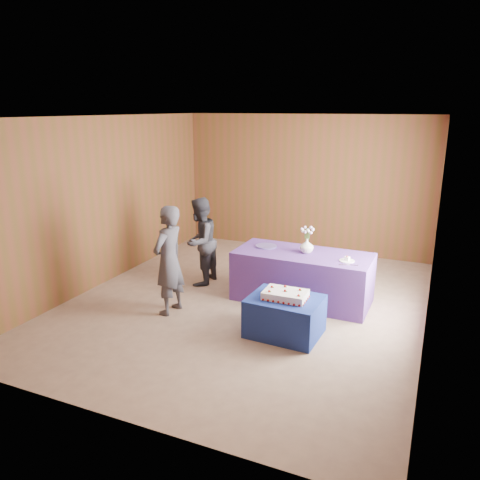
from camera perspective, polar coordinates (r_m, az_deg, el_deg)
The scene contains 13 objects.
ground at distance 7.08m, azimuth 0.77°, elevation -7.60°, with size 6.00×6.00×0.00m, color gray.
room_shell at distance 6.57m, azimuth 0.83°, elevation 6.97°, with size 5.04×6.04×2.72m.
cake_table at distance 6.08m, azimuth 5.48°, elevation -9.23°, with size 0.90×0.70×0.50m, color navy.
serving_table at distance 7.08m, azimuth 7.59°, elevation -4.47°, with size 2.00×0.90×0.75m, color #502E7F.
sheet_cake at distance 5.95m, azimuth 5.55°, elevation -6.65°, with size 0.57×0.39×0.13m.
vase at distance 6.95m, azimuth 8.13°, elevation -0.71°, with size 0.20×0.20×0.21m, color silver.
flower_spray at distance 6.89m, azimuth 8.21°, elevation 1.18°, with size 0.20×0.20×0.16m.
platter at distance 7.21m, azimuth 3.21°, elevation -0.75°, with size 0.32×0.32×0.02m, color #56478F.
plate at distance 6.70m, azimuth 12.90°, elevation -2.48°, with size 0.21×0.21×0.01m, color white.
cake_slice at distance 6.69m, azimuth 12.92°, elevation -2.19°, with size 0.08×0.07×0.08m.
knife at distance 6.54m, azimuth 13.10°, elevation -2.98°, with size 0.26×0.02×0.00m, color #B6B5B9.
guest_left at distance 6.56m, azimuth -8.69°, elevation -2.47°, with size 0.56×0.37×1.55m, color #3D3B46.
guest_right at distance 7.62m, azimuth -4.90°, elevation -0.19°, with size 0.70×0.54×1.44m, color #302F39.
Camera 1 is at (2.50, -5.99, 2.82)m, focal length 35.00 mm.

